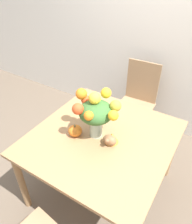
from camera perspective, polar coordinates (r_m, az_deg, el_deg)
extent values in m
plane|color=brown|center=(2.42, 1.37, -19.18)|extent=(12.00, 12.00, 0.00)
cube|color=white|center=(2.70, 17.74, 21.02)|extent=(8.00, 0.06, 2.70)
cube|color=#9E754C|center=(1.87, 1.69, -6.73)|extent=(1.15, 1.19, 0.03)
cylinder|color=#9E754C|center=(2.14, -18.91, -16.89)|extent=(0.06, 0.06, 0.70)
cylinder|color=#9E754C|center=(2.66, -2.12, -1.79)|extent=(0.06, 0.06, 0.70)
cylinder|color=#9E754C|center=(2.39, 19.15, -9.80)|extent=(0.06, 0.06, 0.70)
cylinder|color=#B2CCBC|center=(1.82, 0.00, -3.80)|extent=(0.10, 0.10, 0.19)
cylinder|color=silver|center=(1.84, 0.00, -4.84)|extent=(0.09, 0.09, 0.10)
cylinder|color=#38662D|center=(1.78, 0.57, -3.11)|extent=(0.01, 0.01, 0.24)
cylinder|color=#38662D|center=(1.80, 0.51, -2.61)|extent=(0.01, 0.01, 0.24)
cylinder|color=#38662D|center=(1.81, -0.25, -2.49)|extent=(0.01, 0.01, 0.24)
cylinder|color=#38662D|center=(1.79, -0.67, -2.91)|extent=(0.01, 0.00, 0.24)
cylinder|color=#38662D|center=(1.78, -0.16, -3.30)|extent=(0.01, 0.01, 0.24)
ellipsoid|color=#38662D|center=(1.72, 0.00, 0.00)|extent=(0.28, 0.28, 0.17)
sphere|color=#D64C23|center=(1.78, -2.65, 3.14)|extent=(0.08, 0.08, 0.08)
sphere|color=#AD9E33|center=(1.69, 5.13, 1.62)|extent=(0.09, 0.09, 0.09)
sphere|color=yellow|center=(1.76, 2.62, 4.98)|extent=(0.09, 0.09, 0.09)
sphere|color=orange|center=(1.60, -1.96, -0.98)|extent=(0.07, 0.07, 0.07)
sphere|color=yellow|center=(1.66, -0.33, 3.64)|extent=(0.10, 0.10, 0.10)
sphere|color=#D64C23|center=(1.64, -4.78, 0.81)|extent=(0.09, 0.09, 0.09)
sphere|color=yellow|center=(1.60, 4.54, -0.91)|extent=(0.08, 0.08, 0.08)
sphere|color=orange|center=(1.75, -3.85, 4.74)|extent=(0.09, 0.09, 0.09)
ellipsoid|color=orange|center=(1.86, -5.48, -4.87)|extent=(0.12, 0.12, 0.09)
cylinder|color=brown|center=(1.82, -5.57, -3.69)|extent=(0.02, 0.02, 0.02)
ellipsoid|color=#936642|center=(1.77, 3.62, -7.34)|extent=(0.11, 0.08, 0.09)
cone|color=orange|center=(1.79, 4.12, -6.69)|extent=(0.11, 0.11, 0.09)
sphere|color=#936642|center=(1.72, 2.90, -7.52)|extent=(0.04, 0.04, 0.04)
cube|color=#9E7A56|center=(2.72, 9.92, 1.03)|extent=(0.44, 0.44, 0.02)
cylinder|color=#9E7A56|center=(2.78, 4.88, -3.57)|extent=(0.04, 0.04, 0.44)
cylinder|color=#9E7A56|center=(2.69, 11.44, -5.82)|extent=(0.04, 0.04, 0.44)
cylinder|color=#9E7A56|center=(3.03, 7.68, 0.05)|extent=(0.04, 0.04, 0.44)
cylinder|color=#9E7A56|center=(2.95, 13.73, -1.89)|extent=(0.04, 0.04, 0.44)
cube|color=#9E7A56|center=(2.74, 12.06, 7.76)|extent=(0.40, 0.03, 0.52)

